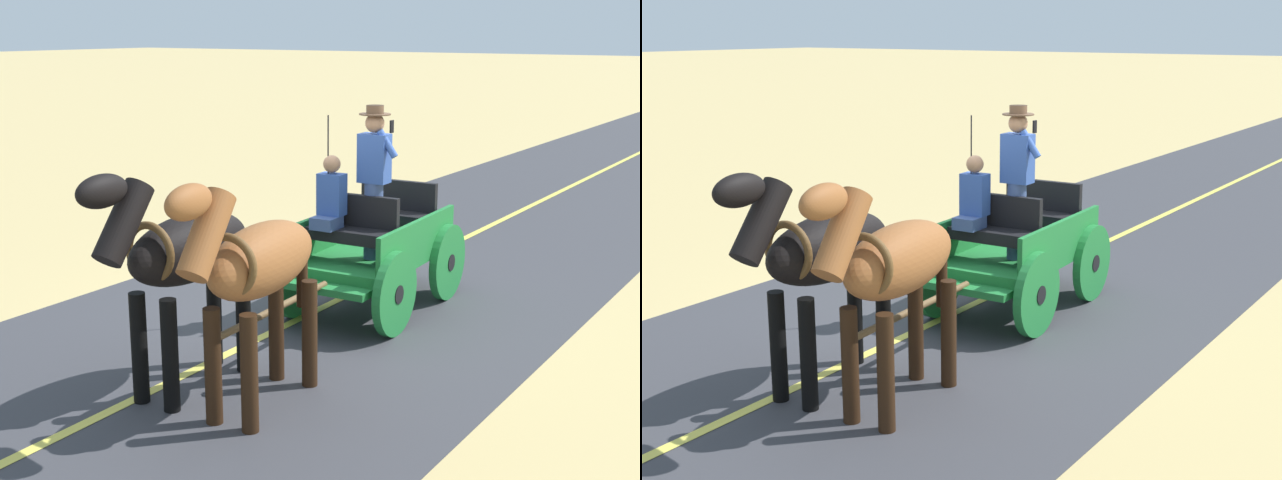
# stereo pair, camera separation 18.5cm
# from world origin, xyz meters

# --- Properties ---
(ground_plane) EXTENTS (200.00, 200.00, 0.00)m
(ground_plane) POSITION_xyz_m (0.00, 0.00, 0.00)
(ground_plane) COLOR tan
(road_surface) EXTENTS (5.75, 160.00, 0.01)m
(road_surface) POSITION_xyz_m (0.00, 0.00, 0.00)
(road_surface) COLOR #38383D
(road_surface) RESTS_ON ground
(road_centre_stripe) EXTENTS (0.12, 160.00, 0.00)m
(road_centre_stripe) POSITION_xyz_m (0.00, 0.00, 0.01)
(road_centre_stripe) COLOR #DBCC4C
(road_centre_stripe) RESTS_ON road_surface
(horse_drawn_carriage) EXTENTS (1.53, 4.51, 2.50)m
(horse_drawn_carriage) POSITION_xyz_m (-0.51, -0.25, 0.82)
(horse_drawn_carriage) COLOR #1E7233
(horse_drawn_carriage) RESTS_ON ground
(horse_near_side) EXTENTS (0.73, 2.14, 2.21)m
(horse_near_side) POSITION_xyz_m (-1.06, 2.76, 1.32)
(horse_near_side) COLOR brown
(horse_near_side) RESTS_ON ground
(horse_off_side) EXTENTS (0.61, 2.13, 2.21)m
(horse_off_side) POSITION_xyz_m (-0.26, 2.80, 1.32)
(horse_off_side) COLOR black
(horse_off_side) RESTS_ON ground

